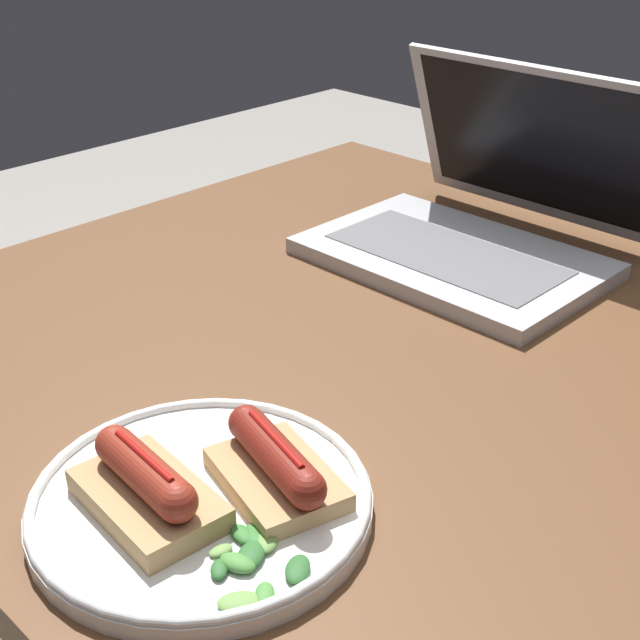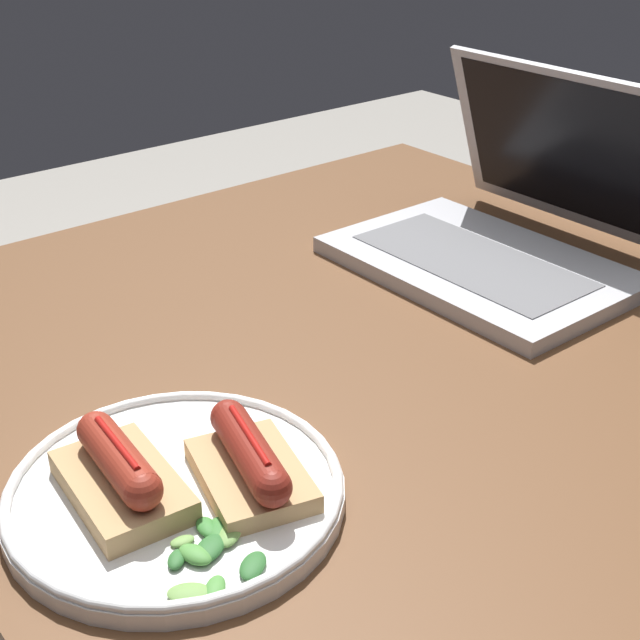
# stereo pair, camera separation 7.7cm
# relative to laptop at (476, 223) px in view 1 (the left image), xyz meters

# --- Properties ---
(desk) EXTENTS (1.05, 0.89, 0.76)m
(desk) POSITION_rel_laptop_xyz_m (0.12, -0.21, -0.13)
(desk) COLOR brown
(desk) RESTS_ON ground_plane
(laptop) EXTENTS (0.32, 0.29, 0.21)m
(laptop) POSITION_rel_laptop_xyz_m (0.00, 0.00, 0.00)
(laptop) COLOR #B7B7BC
(laptop) RESTS_ON desk
(plate) EXTENTS (0.25, 0.25, 0.02)m
(plate) POSITION_rel_laptop_xyz_m (0.13, -0.51, -0.03)
(plate) COLOR white
(plate) RESTS_ON desk
(sausage_toast_left) EXTENTS (0.12, 0.09, 0.04)m
(sausage_toast_left) POSITION_rel_laptop_xyz_m (0.16, -0.46, -0.01)
(sausage_toast_left) COLOR tan
(sausage_toast_left) RESTS_ON plate
(sausage_toast_middle) EXTENTS (0.12, 0.08, 0.05)m
(sausage_toast_middle) POSITION_rel_laptop_xyz_m (0.11, -0.54, -0.01)
(sausage_toast_middle) COLOR tan
(sausage_toast_middle) RESTS_ON plate
(salad_pile) EXTENTS (0.08, 0.08, 0.01)m
(salad_pile) POSITION_rel_laptop_xyz_m (0.21, -0.53, -0.02)
(salad_pile) COLOR #4C8E3D
(salad_pile) RESTS_ON plate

